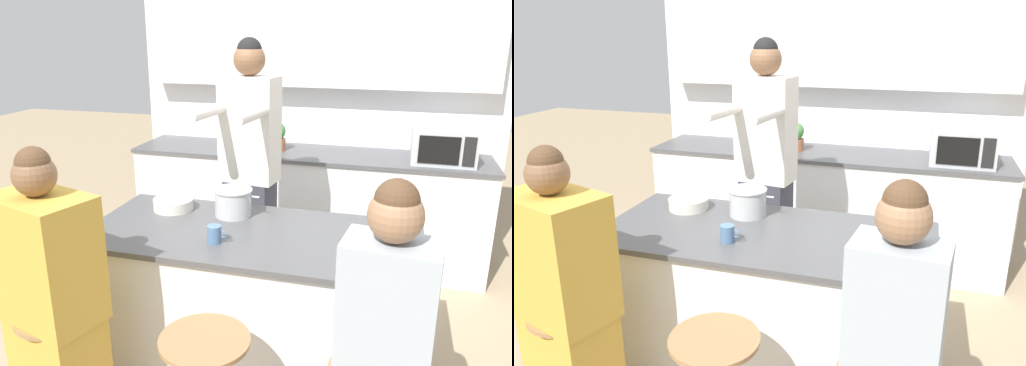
# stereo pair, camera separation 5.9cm
# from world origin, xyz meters

# --- Properties ---
(wall_back) EXTENTS (3.16, 0.22, 2.70)m
(wall_back) POSITION_xyz_m (0.00, 1.95, 1.54)
(wall_back) COLOR white
(wall_back) RESTS_ON ground_plane
(back_counter) EXTENTS (2.94, 0.63, 0.94)m
(back_counter) POSITION_xyz_m (0.00, 1.65, 0.47)
(back_counter) COLOR silver
(back_counter) RESTS_ON ground_plane
(kitchen_island) EXTENTS (1.77, 0.83, 0.89)m
(kitchen_island) POSITION_xyz_m (0.00, 0.00, 0.45)
(kitchen_island) COLOR black
(kitchen_island) RESTS_ON ground_plane
(bar_stool_leftmost) EXTENTS (0.39, 0.39, 0.70)m
(bar_stool_leftmost) POSITION_xyz_m (-0.71, -0.70, 0.39)
(bar_stool_leftmost) COLOR #997047
(bar_stool_leftmost) RESTS_ON ground_plane
(person_cooking) EXTENTS (0.44, 0.64, 1.88)m
(person_cooking) POSITION_xyz_m (-0.21, 0.66, 0.95)
(person_cooking) COLOR #383842
(person_cooking) RESTS_ON ground_plane
(person_wrapped_blanket) EXTENTS (0.51, 0.40, 1.48)m
(person_wrapped_blanket) POSITION_xyz_m (-0.71, -0.73, 0.70)
(person_wrapped_blanket) COLOR gold
(person_wrapped_blanket) RESTS_ON ground_plane
(cooking_pot) EXTENTS (0.31, 0.22, 0.16)m
(cooking_pot) POSITION_xyz_m (-0.17, 0.21, 0.97)
(cooking_pot) COLOR #B7BABC
(cooking_pot) RESTS_ON kitchen_island
(fruit_bowl) EXTENTS (0.24, 0.24, 0.07)m
(fruit_bowl) POSITION_xyz_m (-0.55, 0.21, 0.92)
(fruit_bowl) COLOR silver
(fruit_bowl) RESTS_ON kitchen_island
(coffee_cup_near) EXTENTS (0.10, 0.07, 0.09)m
(coffee_cup_near) POSITION_xyz_m (-0.14, -0.18, 0.93)
(coffee_cup_near) COLOR #4C7099
(coffee_cup_near) RESTS_ON kitchen_island
(banana_bunch) EXTENTS (0.16, 0.12, 0.05)m
(banana_bunch) POSITION_xyz_m (0.74, -0.03, 0.91)
(banana_bunch) COLOR yellow
(banana_bunch) RESTS_ON kitchen_island
(microwave) EXTENTS (0.46, 0.40, 0.27)m
(microwave) POSITION_xyz_m (1.06, 1.61, 1.07)
(microwave) COLOR #B2B5B7
(microwave) RESTS_ON back_counter
(potted_plant) EXTENTS (0.15, 0.15, 0.24)m
(potted_plant) POSITION_xyz_m (-0.26, 1.65, 1.05)
(potted_plant) COLOR #A86042
(potted_plant) RESTS_ON back_counter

